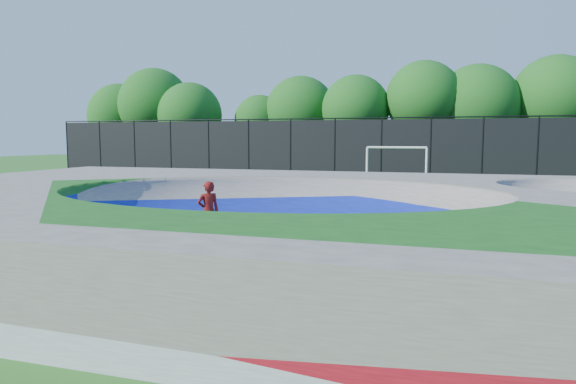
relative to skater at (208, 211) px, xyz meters
name	(u,v)px	position (x,y,z in m)	size (l,w,h in m)	color
ground	(275,249)	(2.01, -0.42, -0.80)	(120.00, 120.00, 0.00)	#215E1A
skate_deck	(275,219)	(2.01, -0.42, -0.05)	(22.00, 14.00, 1.50)	gray
skater	(208,211)	(0.00, 0.00, 0.00)	(0.58, 0.38, 1.60)	#B3160E
skateboard	(209,240)	(0.00, 0.00, -0.78)	(0.78, 0.22, 0.05)	black
soccer_goal	(396,159)	(3.26, 17.37, 0.78)	(3.43, 0.12, 2.27)	white
fence	(381,148)	(2.01, 20.58, 1.30)	(48.09, 0.09, 4.04)	black
treeline	(392,106)	(2.07, 25.72, 4.26)	(53.41, 7.76, 8.71)	#493724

